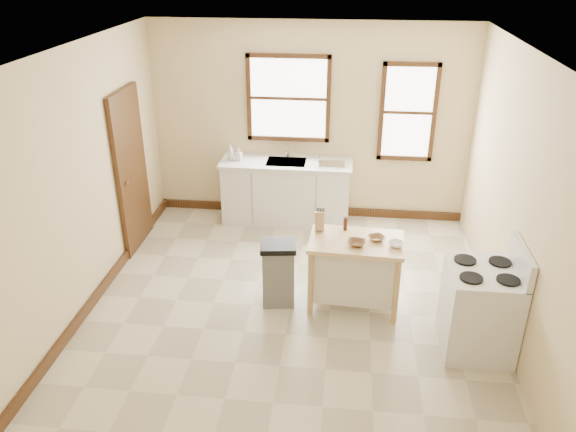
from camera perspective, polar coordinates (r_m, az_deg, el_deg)
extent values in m
plane|color=beige|center=(6.39, 0.27, -9.28)|extent=(5.00, 5.00, 0.00)
plane|color=white|center=(5.29, 0.33, 16.34)|extent=(5.00, 5.00, 0.00)
cube|color=beige|center=(8.04, 2.21, 9.40)|extent=(4.50, 0.04, 2.80)
cube|color=beige|center=(6.32, -20.46, 3.07)|extent=(0.04, 5.00, 2.80)
cube|color=beige|center=(5.92, 22.51, 1.17)|extent=(0.04, 5.00, 2.80)
cube|color=#361B0E|center=(7.53, -15.64, 4.46)|extent=(0.06, 0.90, 2.10)
cube|color=#361B0E|center=(8.49, 2.05, 0.64)|extent=(4.50, 0.04, 0.12)
cube|color=#361B0E|center=(6.91, -18.52, -7.23)|extent=(0.04, 5.00, 0.12)
cylinder|color=silver|center=(8.07, -0.04, 6.71)|extent=(0.03, 0.03, 0.22)
imported|color=#B2B2B2|center=(8.01, -5.86, 6.44)|extent=(0.09, 0.09, 0.22)
imported|color=#B2B2B2|center=(7.99, -5.02, 6.26)|extent=(0.09, 0.09, 0.18)
cylinder|color=#421D11|center=(6.22, 5.85, -0.79)|extent=(0.06, 0.06, 0.15)
imported|color=brown|center=(5.95, 6.99, -2.75)|extent=(0.21, 0.21, 0.05)
imported|color=brown|center=(6.08, 9.00, -2.23)|extent=(0.23, 0.23, 0.04)
imported|color=white|center=(5.99, 10.92, -2.83)|extent=(0.20, 0.20, 0.05)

